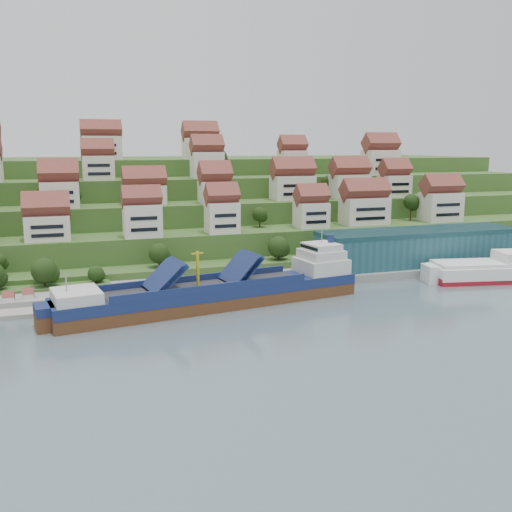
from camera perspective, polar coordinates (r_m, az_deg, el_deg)
name	(u,v)px	position (r m, az deg, el deg)	size (l,w,h in m)	color
ground	(270,300)	(135.96, 1.37, -4.42)	(300.00, 300.00, 0.00)	slate
quay	(320,276)	(156.52, 6.44, -2.00)	(180.00, 14.00, 2.20)	gray
pebble_beach	(10,306)	(140.71, -23.35, -4.60)	(45.00, 20.00, 1.00)	gray
hillside	(184,209)	(232.60, -7.24, 4.64)	(260.00, 128.00, 31.00)	#2D4C1E
hillside_village	(207,185)	(186.66, -4.96, 7.06)	(160.18, 60.90, 28.42)	silver
hillside_trees	(194,210)	(173.03, -6.17, 4.57)	(142.91, 62.43, 32.16)	#203913
warehouse	(418,246)	(172.60, 15.91, 0.93)	(60.00, 15.00, 10.00)	#21505A
flagpole	(322,259)	(150.09, 6.62, -0.31)	(1.28, 0.16, 8.00)	gray
beach_huts	(0,301)	(139.32, -24.26, -4.14)	(14.40, 3.70, 2.20)	white
cargo_ship	(221,293)	(130.71, -3.49, -3.69)	(71.64, 21.48, 15.61)	#532F19
second_ship	(488,271)	(166.84, 22.19, -1.42)	(31.21, 16.39, 8.60)	maroon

